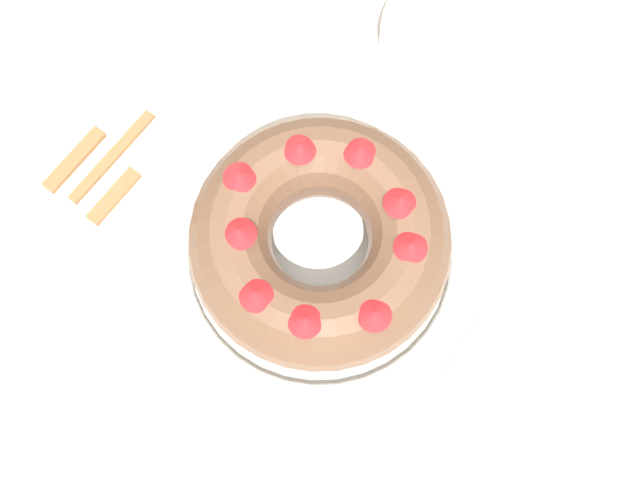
{
  "coord_description": "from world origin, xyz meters",
  "views": [
    {
      "loc": [
        0.18,
        -0.17,
        1.67
      ],
      "look_at": [
        0.02,
        0.04,
        0.82
      ],
      "focal_mm": 50.0,
      "sensor_mm": 36.0,
      "label": 1
    }
  ],
  "objects_px": {
    "serving_dish": "(320,256)",
    "serving_knife": "(99,133)",
    "bundt_cake": "(320,240)",
    "napkin": "(510,380)",
    "cake_knife": "(134,174)",
    "fork": "(136,130)",
    "side_bowl": "(451,39)"
  },
  "relations": [
    {
      "from": "cake_knife",
      "to": "side_bowl",
      "type": "relative_size",
      "value": 1.0
    },
    {
      "from": "bundt_cake",
      "to": "cake_knife",
      "type": "distance_m",
      "value": 0.24
    },
    {
      "from": "cake_knife",
      "to": "serving_knife",
      "type": "bearing_deg",
      "value": 166.42
    },
    {
      "from": "bundt_cake",
      "to": "napkin",
      "type": "relative_size",
      "value": 2.13
    },
    {
      "from": "fork",
      "to": "napkin",
      "type": "xyz_separation_m",
      "value": [
        0.49,
        0.02,
        -0.0
      ]
    },
    {
      "from": "serving_dish",
      "to": "bundt_cake",
      "type": "relative_size",
      "value": 1.12
    },
    {
      "from": "cake_knife",
      "to": "napkin",
      "type": "height_order",
      "value": "cake_knife"
    },
    {
      "from": "serving_knife",
      "to": "side_bowl",
      "type": "distance_m",
      "value": 0.41
    },
    {
      "from": "serving_knife",
      "to": "napkin",
      "type": "distance_m",
      "value": 0.52
    },
    {
      "from": "bundt_cake",
      "to": "side_bowl",
      "type": "bearing_deg",
      "value": 97.16
    },
    {
      "from": "side_bowl",
      "to": "napkin",
      "type": "distance_m",
      "value": 0.39
    },
    {
      "from": "serving_knife",
      "to": "bundt_cake",
      "type": "bearing_deg",
      "value": 8.65
    },
    {
      "from": "serving_dish",
      "to": "serving_knife",
      "type": "height_order",
      "value": "serving_dish"
    },
    {
      "from": "bundt_cake",
      "to": "fork",
      "type": "relative_size",
      "value": 1.44
    },
    {
      "from": "fork",
      "to": "side_bowl",
      "type": "relative_size",
      "value": 1.14
    },
    {
      "from": "serving_dish",
      "to": "napkin",
      "type": "relative_size",
      "value": 2.4
    },
    {
      "from": "serving_dish",
      "to": "cake_knife",
      "type": "relative_size",
      "value": 1.83
    },
    {
      "from": "serving_dish",
      "to": "napkin",
      "type": "height_order",
      "value": "serving_dish"
    },
    {
      "from": "cake_knife",
      "to": "bundt_cake",
      "type": "bearing_deg",
      "value": 9.92
    },
    {
      "from": "serving_dish",
      "to": "cake_knife",
      "type": "xyz_separation_m",
      "value": [
        -0.22,
        -0.05,
        -0.01
      ]
    },
    {
      "from": "bundt_cake",
      "to": "fork",
      "type": "distance_m",
      "value": 0.26
    },
    {
      "from": "fork",
      "to": "napkin",
      "type": "relative_size",
      "value": 1.48
    },
    {
      "from": "fork",
      "to": "napkin",
      "type": "distance_m",
      "value": 0.49
    },
    {
      "from": "serving_dish",
      "to": "fork",
      "type": "xyz_separation_m",
      "value": [
        -0.26,
        -0.01,
        -0.01
      ]
    },
    {
      "from": "serving_knife",
      "to": "side_bowl",
      "type": "relative_size",
      "value": 1.21
    },
    {
      "from": "bundt_cake",
      "to": "serving_knife",
      "type": "xyz_separation_m",
      "value": [
        -0.29,
        -0.03,
        -0.07
      ]
    },
    {
      "from": "serving_dish",
      "to": "napkin",
      "type": "bearing_deg",
      "value": 3.97
    },
    {
      "from": "serving_dish",
      "to": "serving_knife",
      "type": "bearing_deg",
      "value": -173.09
    },
    {
      "from": "bundt_cake",
      "to": "serving_knife",
      "type": "relative_size",
      "value": 1.35
    },
    {
      "from": "bundt_cake",
      "to": "fork",
      "type": "bearing_deg",
      "value": -178.5
    },
    {
      "from": "bundt_cake",
      "to": "napkin",
      "type": "bearing_deg",
      "value": 3.99
    },
    {
      "from": "bundt_cake",
      "to": "napkin",
      "type": "height_order",
      "value": "bundt_cake"
    }
  ]
}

